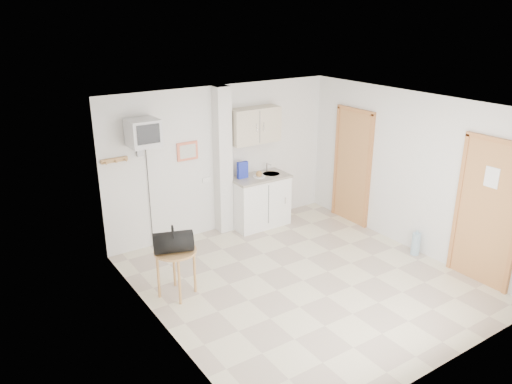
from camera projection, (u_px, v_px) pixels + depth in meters
ground at (303, 280)px, 7.13m from camera, size 4.50×4.50×0.00m
room_envelope at (317, 174)px, 6.79m from camera, size 4.24×4.54×2.55m
kitchenette at (258, 182)px, 8.71m from camera, size 1.03×0.58×2.10m
crt_television at (143, 134)px, 7.28m from camera, size 0.44×0.45×2.15m
round_table at (176, 257)px, 6.59m from camera, size 0.57×0.57×0.67m
duffel_bag at (173, 242)px, 6.45m from camera, size 0.57×0.43×0.38m
water_bottle at (416, 244)px, 7.83m from camera, size 0.13×0.13×0.40m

